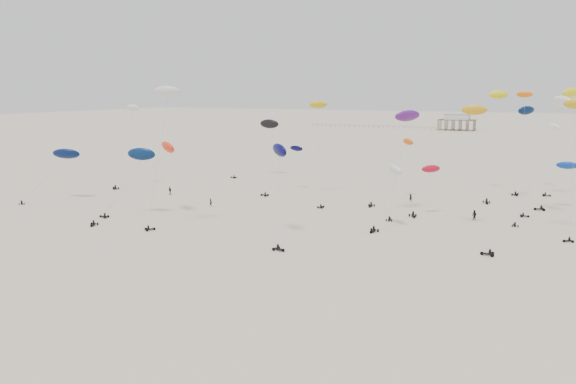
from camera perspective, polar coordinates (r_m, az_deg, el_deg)
The scene contains 29 objects.
ground_plane at distance 199.00m, azimuth 13.54°, elevation 3.27°, with size 900.00×900.00×0.00m, color beige.
pavilion_main at distance 347.82m, azimuth 16.77°, elevation 6.72°, with size 21.00×13.00×9.80m.
pier_fence at distance 358.83m, azimuth 8.45°, elevation 6.58°, with size 80.20×0.20×1.50m.
rig_0 at distance 96.40m, azimuth 10.34°, elevation 0.76°, with size 5.23×8.48×11.20m.
rig_1 at distance 122.36m, azimuth 3.15°, elevation 6.87°, with size 9.00×15.81×23.89m.
rig_2 at distance 123.63m, azimuth 25.82°, elevation 1.27°, with size 7.59×6.56×10.14m.
rig_3 at distance 120.72m, azimuth 10.81°, elevation 2.83°, with size 6.94×15.03×17.09m.
rig_4 at distance 127.97m, azimuth 22.08°, elevation 5.31°, with size 9.10×11.37×20.83m.
rig_5 at distance 136.97m, azimuth 20.98°, elevation 6.96°, with size 8.64×5.94×23.44m.
rig_6 at distance 107.83m, azimuth -12.91°, elevation 3.63°, with size 10.11×17.88×18.90m.
rig_7 at distance 145.43m, azimuth 25.22°, elevation 4.46°, with size 3.67×14.59×17.95m.
rig_8 at distance 113.23m, azimuth 25.80°, elevation 7.41°, with size 9.36×15.18×24.03m.
rig_9 at distance 93.74m, azimuth 18.73°, elevation 4.42°, with size 7.85×16.44×24.16m.
rig_10 at distance 141.36m, azimuth -16.01°, elevation 5.83°, with size 4.99×8.13×20.24m.
rig_11 at distance 121.09m, azimuth 22.89°, elevation 5.53°, with size 4.43×15.57×25.74m.
rig_12 at distance 130.15m, azimuth -0.19°, elevation 2.97°, with size 6.06×12.66×14.02m.
rig_13 at distance 108.45m, azimuth -15.07°, elevation 3.08°, with size 9.06×7.26×13.51m.
rig_14 at distance 88.38m, azimuth -0.88°, elevation 2.77°, with size 7.34×11.57×16.02m.
rig_15 at distance 107.76m, azimuth 11.88°, elevation 6.70°, with size 5.60×11.58×20.27m.
rig_16 at distance 95.87m, azimuth -12.44°, elevation 7.73°, with size 6.14×5.68×24.34m.
rig_17 at distance 154.55m, azimuth -2.22°, elevation 6.49°, with size 10.38×10.28×17.07m.
rig_18 at distance 134.54m, azimuth 27.12°, elevation 7.46°, with size 9.07×9.29×24.14m.
rig_19 at distance 107.95m, azimuth 13.64°, elevation 0.51°, with size 5.32×6.12×9.82m.
rig_20 at distance 99.54m, azimuth 27.14°, elevation 5.54°, with size 4.00×6.67×22.24m.
rig_21 at distance 129.71m, azimuth -21.87°, elevation 3.33°, with size 9.08×11.62×13.05m.
spectator_0 at distance 115.76m, azimuth -7.84°, elevation -1.45°, with size 0.70×0.48×1.93m, color black.
spectator_1 at distance 108.00m, azimuth 18.37°, elevation -2.74°, with size 1.09×0.63×2.22m, color black.
spectator_2 at distance 130.43m, azimuth -11.89°, elevation -0.25°, with size 1.29×0.69×2.18m, color black.
spectator_3 at distance 122.49m, azimuth 12.34°, elevation -0.95°, with size 0.73×0.50×2.00m, color black.
Camera 1 is at (37.44, 5.96, 23.41)m, focal length 35.00 mm.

